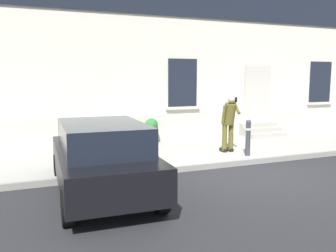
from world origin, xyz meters
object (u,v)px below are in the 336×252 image
Objects in this scene: person_on_phone at (229,119)px; hatchback_car_black at (102,157)px; planter_olive at (152,130)px; planter_cream at (75,135)px; bollard_near_person at (248,136)px.

hatchback_car_black is at bearing -163.86° from person_on_phone.
person_on_phone is 2.02× the size of planter_olive.
planter_cream is 1.00× the size of planter_olive.
person_on_phone is 2.82m from planter_olive.
hatchback_car_black is 4.79× the size of planter_cream.
planter_olive is (-1.69, 2.19, -0.54)m from person_on_phone.
planter_cream is (-4.49, 2.85, -0.11)m from bollard_near_person.
planter_olive is at bearing 117.89° from person_on_phone.
bollard_near_person is 5.31m from planter_cream.
hatchback_car_black is 4.95m from planter_olive.
person_on_phone is at bearing -52.44° from planter_olive.
bollard_near_person is at bearing -76.89° from person_on_phone.
person_on_phone is 4.81m from planter_cream.
bollard_near_person reaches higher than planter_olive.
bollard_near_person is 1.22× the size of planter_cream.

